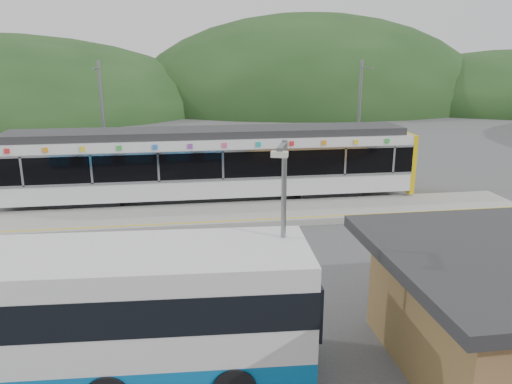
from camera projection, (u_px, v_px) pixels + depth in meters
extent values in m
plane|color=#4C4C4F|center=(260.00, 243.00, 19.97)|extent=(120.00, 120.00, 0.00)
ellipsoid|color=#1E3D19|center=(310.00, 105.00, 73.73)|extent=(52.00, 39.00, 26.00)
cube|color=#9E9E99|center=(249.00, 214.00, 23.07)|extent=(26.00, 3.20, 0.30)
cube|color=yellow|center=(253.00, 220.00, 21.79)|extent=(26.00, 0.10, 0.01)
cube|color=black|center=(89.00, 201.00, 24.52)|extent=(3.20, 2.20, 0.56)
cube|color=black|center=(325.00, 192.00, 26.24)|extent=(3.20, 2.20, 0.56)
cube|color=silver|center=(211.00, 182.00, 25.18)|extent=(20.00, 2.90, 0.92)
cube|color=black|center=(210.00, 159.00, 24.87)|extent=(20.00, 2.96, 1.45)
cube|color=silver|center=(213.00, 180.00, 23.62)|extent=(20.00, 0.05, 0.10)
cube|color=silver|center=(212.00, 152.00, 23.26)|extent=(20.00, 0.05, 0.10)
cube|color=silver|center=(210.00, 141.00, 24.61)|extent=(20.00, 2.90, 0.45)
cube|color=#2D2D30|center=(210.00, 132.00, 24.50)|extent=(19.40, 2.50, 0.36)
cube|color=yellow|center=(402.00, 160.00, 26.41)|extent=(0.24, 2.92, 3.00)
cube|color=silver|center=(22.00, 172.00, 22.22)|extent=(0.10, 0.05, 1.35)
cube|color=silver|center=(91.00, 170.00, 22.65)|extent=(0.10, 0.05, 1.35)
cube|color=silver|center=(158.00, 168.00, 23.08)|extent=(0.10, 0.05, 1.35)
cube|color=silver|center=(223.00, 165.00, 23.51)|extent=(0.10, 0.05, 1.35)
cube|color=silver|center=(285.00, 163.00, 23.94)|extent=(0.10, 0.05, 1.35)
cube|color=silver|center=(345.00, 161.00, 24.37)|extent=(0.10, 0.05, 1.35)
cube|color=silver|center=(394.00, 160.00, 24.73)|extent=(0.10, 0.05, 1.35)
cube|color=red|center=(7.00, 151.00, 21.90)|extent=(0.22, 0.04, 0.22)
cube|color=orange|center=(45.00, 150.00, 22.13)|extent=(0.22, 0.04, 0.22)
cube|color=yellow|center=(83.00, 149.00, 22.36)|extent=(0.22, 0.04, 0.22)
cube|color=green|center=(119.00, 148.00, 22.59)|extent=(0.22, 0.04, 0.22)
cube|color=blue|center=(155.00, 147.00, 22.82)|extent=(0.22, 0.04, 0.22)
cube|color=purple|center=(190.00, 146.00, 23.05)|extent=(0.22, 0.04, 0.22)
cube|color=#E54C8C|center=(225.00, 145.00, 23.28)|extent=(0.22, 0.04, 0.22)
cube|color=#19A5A5|center=(259.00, 144.00, 23.51)|extent=(0.22, 0.04, 0.22)
cube|color=red|center=(292.00, 144.00, 23.74)|extent=(0.22, 0.04, 0.22)
cube|color=orange|center=(324.00, 143.00, 23.97)|extent=(0.22, 0.04, 0.22)
cube|color=yellow|center=(356.00, 142.00, 24.20)|extent=(0.22, 0.04, 0.22)
cube|color=green|center=(387.00, 141.00, 24.43)|extent=(0.22, 0.04, 0.22)
cylinder|color=slate|center=(104.00, 129.00, 26.23)|extent=(0.18, 0.18, 7.00)
cube|color=slate|center=(96.00, 69.00, 24.64)|extent=(0.08, 1.80, 0.08)
cylinder|color=slate|center=(359.00, 123.00, 28.24)|extent=(0.18, 0.18, 7.00)
cube|color=slate|center=(367.00, 68.00, 26.65)|extent=(0.08, 1.80, 0.08)
cube|color=#0B65AC|center=(58.00, 360.00, 11.42)|extent=(11.66, 3.25, 0.84)
cube|color=silver|center=(54.00, 328.00, 11.19)|extent=(11.66, 3.25, 0.84)
cube|color=black|center=(50.00, 294.00, 10.97)|extent=(11.66, 3.29, 0.84)
cube|color=silver|center=(46.00, 265.00, 10.79)|extent=(11.66, 3.25, 0.52)
cylinder|color=black|center=(118.00, 359.00, 11.55)|extent=(1.09, 2.79, 0.94)
cylinder|color=black|center=(231.00, 353.00, 11.79)|extent=(1.09, 2.79, 0.94)
cylinder|color=slate|center=(283.00, 254.00, 11.82)|extent=(0.12, 0.12, 5.45)
cube|color=slate|center=(289.00, 147.00, 10.73)|extent=(0.41, 0.90, 0.12)
cube|color=silver|center=(293.00, 154.00, 10.36)|extent=(0.39, 0.28, 0.12)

